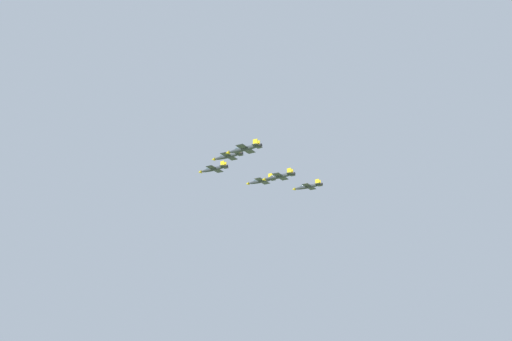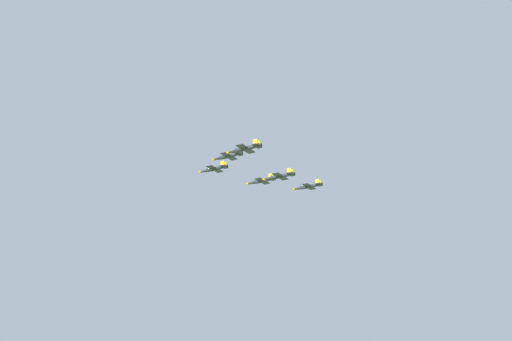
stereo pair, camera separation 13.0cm
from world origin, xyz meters
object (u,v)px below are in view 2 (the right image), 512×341
Objects in this scene: jet_lead at (213,169)px; jet_right_outer at (308,187)px; jet_left_wingman at (228,156)px; jet_slot_rear at (279,176)px; jet_left_outer at (244,149)px; jet_right_wingman at (261,181)px.

jet_lead is 1.04× the size of jet_right_outer.
jet_left_wingman is 0.98× the size of jet_slot_rear.
jet_lead reaches higher than jet_left_outer.
jet_lead is 41.28m from jet_left_outer.
jet_left_outer is at bearing 112.16° from jet_right_wingman.
jet_lead reaches higher than jet_left_wingman.
jet_right_wingman is at bearing -40.24° from jet_slot_rear.
jet_lead is 1.03× the size of jet_slot_rear.
jet_left_wingman is 0.94× the size of jet_left_outer.
jet_left_wingman is at bearing 69.06° from jet_right_outer.
jet_right_outer is (-20.28, 1.84, -1.26)m from jet_right_wingman.
jet_lead is at bearing -40.48° from jet_left_wingman.
jet_left_wingman reaches higher than jet_right_wingman.
jet_right_wingman is 0.96× the size of jet_left_outer.
jet_right_outer is 26.63m from jet_slot_rear.
jet_right_outer is 0.99× the size of jet_slot_rear.
jet_left_outer reaches higher than jet_slot_rear.
jet_left_outer is 52.77m from jet_right_outer.
jet_lead is 20.76m from jet_right_wingman.
jet_right_wingman reaches higher than jet_left_outer.
jet_lead is 0.99× the size of jet_left_outer.
jet_left_wingman is at bearing 40.49° from jet_slot_rear.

